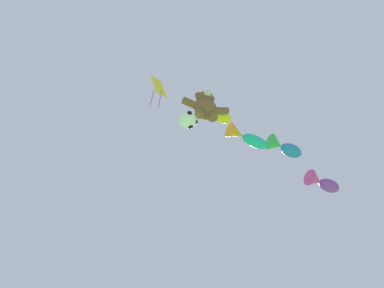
# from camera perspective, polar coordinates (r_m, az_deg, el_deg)

# --- Properties ---
(teddy_bear_kite) EXTENTS (2.21, 0.97, 2.24)m
(teddy_bear_kite) POSITION_cam_1_polar(r_m,az_deg,el_deg) (13.53, 2.60, 7.22)
(teddy_bear_kite) COLOR brown
(soccer_ball_kite) EXTENTS (0.80, 0.79, 0.73)m
(soccer_ball_kite) POSITION_cam_1_polar(r_m,az_deg,el_deg) (12.13, -0.85, 4.63)
(soccer_ball_kite) COLOR white
(fish_kite_goldfin) EXTENTS (1.85, 1.02, 0.73)m
(fish_kite_goldfin) POSITION_cam_1_polar(r_m,az_deg,el_deg) (14.03, 4.00, 6.01)
(fish_kite_goldfin) COLOR yellow
(fish_kite_teal) EXTENTS (2.38, 1.16, 0.80)m
(fish_kite_teal) POSITION_cam_1_polar(r_m,az_deg,el_deg) (15.29, 10.15, 1.29)
(fish_kite_teal) COLOR #19ADB2
(fish_kite_cobalt) EXTENTS (2.12, 1.18, 0.92)m
(fish_kite_cobalt) POSITION_cam_1_polar(r_m,az_deg,el_deg) (16.91, 17.02, -0.59)
(fish_kite_cobalt) COLOR blue
(fish_kite_violet) EXTENTS (2.13, 1.22, 0.94)m
(fish_kite_violet) POSITION_cam_1_polar(r_m,az_deg,el_deg) (18.21, 23.51, -6.76)
(fish_kite_violet) COLOR purple
(diamond_kite) EXTENTS (1.04, 0.96, 3.00)m
(diamond_kite) POSITION_cam_1_polar(r_m,az_deg,el_deg) (14.68, -6.40, 10.50)
(diamond_kite) COLOR yellow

